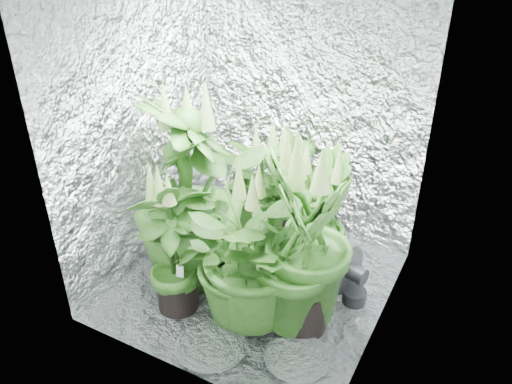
{
  "coord_description": "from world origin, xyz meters",
  "views": [
    {
      "loc": [
        1.22,
        -2.25,
        2.09
      ],
      "look_at": [
        0.01,
        0.0,
        0.68
      ],
      "focal_mm": 35.0,
      "sensor_mm": 36.0,
      "label": 1
    }
  ],
  "objects": [
    {
      "name": "plant_b",
      "position": [
        -0.04,
        0.64,
        0.39
      ],
      "size": [
        0.57,
        0.57,
        0.88
      ],
      "rotation": [
        0.0,
        0.0,
        1.01
      ],
      "color": "black",
      "rests_on": "ground"
    },
    {
      "name": "plant_a",
      "position": [
        -0.24,
        0.56,
        0.42
      ],
      "size": [
        0.85,
        0.85,
        0.89
      ],
      "rotation": [
        0.0,
        0.0,
        6.08
      ],
      "color": "black",
      "rests_on": "ground"
    },
    {
      "name": "plant_f",
      "position": [
        -0.31,
        -0.4,
        0.44
      ],
      "size": [
        0.66,
        0.66,
        0.96
      ],
      "rotation": [
        0.0,
        0.0,
        3.92
      ],
      "color": "black",
      "rests_on": "ground"
    },
    {
      "name": "plant_c",
      "position": [
        0.29,
        0.27,
        0.43
      ],
      "size": [
        0.59,
        0.59,
        0.94
      ],
      "rotation": [
        0.0,
        0.0,
        1.86
      ],
      "color": "black",
      "rests_on": "ground"
    },
    {
      "name": "ground",
      "position": [
        0.0,
        0.0,
        0.0
      ],
      "size": [
        1.6,
        1.6,
        0.0
      ],
      "primitive_type": "plane",
      "color": "white",
      "rests_on": "ground"
    },
    {
      "name": "walls",
      "position": [
        0.0,
        0.0,
        1.0
      ],
      "size": [
        1.62,
        1.62,
        2.0
      ],
      "color": "white",
      "rests_on": "ground"
    },
    {
      "name": "plant_d",
      "position": [
        -0.4,
        -0.12,
        0.61
      ],
      "size": [
        0.95,
        0.95,
        1.31
      ],
      "rotation": [
        0.0,
        0.0,
        2.37
      ],
      "color": "black",
      "rests_on": "ground"
    },
    {
      "name": "circulation_fan",
      "position": [
        0.59,
        0.15,
        0.16
      ],
      "size": [
        0.18,
        0.32,
        0.38
      ],
      "rotation": [
        0.0,
        0.0,
        -0.24
      ],
      "color": "black",
      "rests_on": "ground"
    },
    {
      "name": "plant_g",
      "position": [
        0.4,
        -0.2,
        0.56
      ],
      "size": [
        0.61,
        0.61,
        1.21
      ],
      "rotation": [
        0.0,
        0.0,
        4.72
      ],
      "color": "black",
      "rests_on": "ground"
    },
    {
      "name": "plant_label",
      "position": [
        -0.26,
        -0.43,
        0.3
      ],
      "size": [
        0.05,
        0.03,
        0.07
      ],
      "primitive_type": "cube",
      "rotation": [
        -0.21,
        0.0,
        0.17
      ],
      "color": "white",
      "rests_on": "plant_f"
    },
    {
      "name": "plant_e",
      "position": [
        0.1,
        -0.31,
        0.49
      ],
      "size": [
        1.09,
        1.09,
        1.02
      ],
      "rotation": [
        0.0,
        0.0,
        3.5
      ],
      "color": "black",
      "rests_on": "ground"
    }
  ]
}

